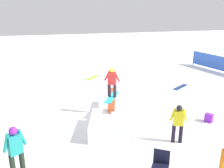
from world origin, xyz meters
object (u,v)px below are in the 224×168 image
(loose_snowboard_white, at_px, (65,94))
(loose_snowboard_lime, at_px, (92,78))
(bystander_teal, at_px, (15,149))
(backpack_on_snow, at_px, (209,118))
(loose_snowboard_navy, at_px, (180,87))
(main_rider_on_rail, at_px, (112,83))
(folding_chair, at_px, (160,168))
(rail_feature, at_px, (112,100))
(bystander_yellow, at_px, (178,122))

(loose_snowboard_white, relative_size, loose_snowboard_lime, 1.17)
(bystander_teal, bearing_deg, backpack_on_snow, -18.16)
(loose_snowboard_navy, xyz_separation_m, backpack_on_snow, (-4.28, 1.01, 0.16))
(main_rider_on_rail, distance_m, loose_snowboard_white, 3.74)
(bystander_teal, height_order, backpack_on_snow, bystander_teal)
(folding_chair, relative_size, backpack_on_snow, 2.59)
(rail_feature, distance_m, main_rider_on_rail, 0.75)
(rail_feature, xyz_separation_m, folding_chair, (-4.49, -0.28, -0.25))
(loose_snowboard_navy, bearing_deg, folding_chair, 23.51)
(bystander_teal, bearing_deg, rail_feature, 12.17)
(bystander_teal, relative_size, bystander_yellow, 1.10)
(main_rider_on_rail, bearing_deg, loose_snowboard_lime, 29.42)
(loose_snowboard_white, bearing_deg, bystander_teal, -95.87)
(loose_snowboard_white, bearing_deg, rail_feature, -49.00)
(rail_feature, height_order, loose_snowboard_navy, rail_feature)
(loose_snowboard_lime, bearing_deg, backpack_on_snow, 68.93)
(folding_chair, bearing_deg, bystander_yellow, 83.24)
(rail_feature, height_order, loose_snowboard_lime, rail_feature)
(rail_feature, bearing_deg, folding_chair, -161.55)
(loose_snowboard_lime, xyz_separation_m, backpack_on_snow, (-7.31, -3.66, 0.16))
(main_rider_on_rail, relative_size, bystander_yellow, 1.01)
(main_rider_on_rail, relative_size, bystander_teal, 0.92)
(loose_snowboard_white, bearing_deg, loose_snowboard_navy, 6.22)
(folding_chair, bearing_deg, bystander_teal, -164.27)
(main_rider_on_rail, height_order, bystander_yellow, main_rider_on_rail)
(bystander_yellow, distance_m, backpack_on_snow, 2.39)
(main_rider_on_rail, bearing_deg, rail_feature, 0.00)
(rail_feature, bearing_deg, loose_snowboard_white, 47.36)
(main_rider_on_rail, distance_m, folding_chair, 4.60)
(loose_snowboard_navy, xyz_separation_m, folding_chair, (-7.15, 4.41, 0.40))
(folding_chair, bearing_deg, loose_snowboard_white, 138.13)
(loose_snowboard_lime, distance_m, folding_chair, 10.19)
(loose_snowboard_white, bearing_deg, bystander_yellow, -49.67)
(main_rider_on_rail, height_order, backpack_on_snow, main_rider_on_rail)
(main_rider_on_rail, relative_size, loose_snowboard_navy, 1.05)
(loose_snowboard_lime, height_order, backpack_on_snow, backpack_on_snow)
(main_rider_on_rail, xyz_separation_m, loose_snowboard_white, (2.93, 1.86, -1.40))
(loose_snowboard_lime, height_order, folding_chair, folding_chair)
(main_rider_on_rail, distance_m, loose_snowboard_navy, 5.57)
(bystander_teal, relative_size, loose_snowboard_navy, 1.14)
(loose_snowboard_lime, bearing_deg, main_rider_on_rail, 42.18)
(loose_snowboard_white, height_order, backpack_on_snow, backpack_on_snow)
(loose_snowboard_lime, bearing_deg, bystander_teal, 21.26)
(bystander_yellow, height_order, loose_snowboard_white, bystander_yellow)
(bystander_teal, xyz_separation_m, loose_snowboard_white, (6.31, -1.62, -0.84))
(rail_feature, relative_size, bystander_yellow, 1.85)
(bystander_teal, distance_m, backpack_on_snow, 7.41)
(loose_snowboard_white, xyz_separation_m, loose_snowboard_lime, (2.77, -1.88, 0.00))
(rail_feature, height_order, folding_chair, folding_chair)
(rail_feature, distance_m, bystander_teal, 4.86)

